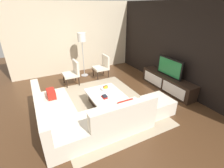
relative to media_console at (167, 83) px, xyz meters
The scene contains 14 objects.
ground_plane 2.41m from the media_console, 90.00° to the right, with size 14.00×14.00×0.00m, color #4C301C.
feature_wall_back 1.19m from the media_console, 90.00° to the left, with size 6.40×0.12×2.80m, color black.
side_wall_left 4.05m from the media_console, 145.54° to the right, with size 0.12×5.20×2.80m, color beige.
area_rug 2.41m from the media_console, 92.39° to the right, with size 3.38×2.63×0.01m, color tan.
media_console is the anchor object (origin of this frame).
television 0.56m from the media_console, 90.00° to the left, with size 1.03×0.06×0.62m.
sectional_couch 3.27m from the media_console, 80.95° to the right, with size 2.30×2.44×0.83m.
coffee_table 2.30m from the media_console, 92.49° to the right, with size 1.07×0.93×0.38m.
accent_chair_near 3.34m from the media_console, 125.19° to the right, with size 0.57×0.52×0.87m.
floor_lamp 3.49m from the media_console, 139.66° to the right, with size 0.32×0.32×1.72m.
ottoman 1.48m from the media_console, 54.07° to the right, with size 0.70×0.70×0.40m, color beige.
fruit_bowl 2.22m from the media_console, 97.30° to the right, with size 0.28×0.28×0.14m.
accent_chair_far 2.54m from the media_console, 144.15° to the right, with size 0.56×0.54×0.87m.
book_stack 2.43m from the media_console, 87.19° to the right, with size 0.19×0.12×0.06m.
Camera 1 is at (3.63, -1.61, 2.66)m, focal length 26.31 mm.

